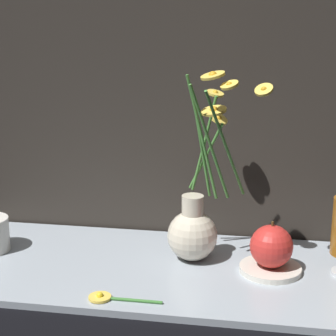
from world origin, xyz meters
TOP-DOWN VIEW (x-y plane):
  - ground_plane at (0.00, 0.00)m, footprint 6.00×6.00m
  - shelf at (0.00, 0.00)m, footprint 0.80×0.34m
  - vase_with_flowers at (0.06, 0.04)m, footprint 0.18×0.18m
  - saucer_plate at (0.20, 0.01)m, footprint 0.11×0.11m
  - orange_fruit at (0.20, 0.01)m, footprint 0.07×0.07m
  - loose_daisy at (-0.06, -0.14)m, footprint 0.12×0.04m

SIDE VIEW (x-z plane):
  - ground_plane at x=0.00m, z-range 0.00..0.00m
  - shelf at x=0.00m, z-range 0.00..0.01m
  - loose_daisy at x=-0.06m, z-range 0.01..0.02m
  - saucer_plate at x=0.20m, z-range 0.01..0.02m
  - orange_fruit at x=0.20m, z-range 0.02..0.10m
  - vase_with_flowers at x=0.06m, z-range -0.09..0.25m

